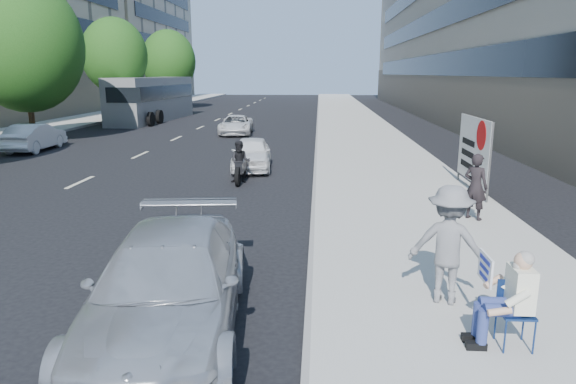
# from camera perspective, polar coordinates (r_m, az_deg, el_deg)

# --- Properties ---
(ground) EXTENTS (160.00, 160.00, 0.00)m
(ground) POSITION_cam_1_polar(r_m,az_deg,el_deg) (9.43, -6.50, -9.57)
(ground) COLOR black
(ground) RESTS_ON ground
(near_sidewalk) EXTENTS (5.00, 120.00, 0.15)m
(near_sidewalk) POSITION_cam_1_polar(r_m,az_deg,el_deg) (28.89, 8.30, 5.90)
(near_sidewalk) COLOR #AFADA4
(near_sidewalk) RESTS_ON ground
(far_sidewalk) EXTENTS (4.50, 120.00, 0.15)m
(far_sidewalk) POSITION_cam_1_polar(r_m,az_deg,el_deg) (34.12, -29.19, 5.47)
(far_sidewalk) COLOR #AFADA4
(far_sidewalk) RESTS_ON ground
(tree_far_c) EXTENTS (6.00, 6.00, 8.47)m
(tree_far_c) POSITION_cam_1_polar(r_m,az_deg,el_deg) (30.68, -27.32, 14.30)
(tree_far_c) COLOR #382616
(tree_far_c) RESTS_ON ground
(tree_far_d) EXTENTS (4.80, 4.80, 7.65)m
(tree_far_d) POSITION_cam_1_polar(r_m,az_deg,el_deg) (41.50, -18.72, 14.17)
(tree_far_d) COLOR #382616
(tree_far_d) RESTS_ON ground
(tree_far_e) EXTENTS (5.40, 5.40, 7.89)m
(tree_far_e) POSITION_cam_1_polar(r_m,az_deg,el_deg) (54.75, -13.13, 13.97)
(tree_far_e) COLOR #382616
(tree_far_e) RESTS_ON ground
(seated_protester) EXTENTS (0.83, 1.12, 1.31)m
(seated_protester) POSITION_cam_1_polar(r_m,az_deg,el_deg) (7.24, 23.29, -10.32)
(seated_protester) COLOR navy
(seated_protester) RESTS_ON near_sidewalk
(jogger) EXTENTS (1.35, 1.04, 1.84)m
(jogger) POSITION_cam_1_polar(r_m,az_deg,el_deg) (8.22, 17.41, -5.60)
(jogger) COLOR slate
(jogger) RESTS_ON near_sidewalk
(pedestrian_woman) EXTENTS (0.69, 0.68, 1.61)m
(pedestrian_woman) POSITION_cam_1_polar(r_m,az_deg,el_deg) (13.12, 20.12, 0.56)
(pedestrian_woman) COLOR black
(pedestrian_woman) RESTS_ON near_sidewalk
(protest_banner) EXTENTS (0.08, 3.06, 2.20)m
(protest_banner) POSITION_cam_1_polar(r_m,az_deg,el_deg) (16.29, 19.92, 4.47)
(protest_banner) COLOR #4C4C4C
(protest_banner) RESTS_ON near_sidewalk
(parked_sedan) EXTENTS (2.55, 5.16, 1.44)m
(parked_sedan) POSITION_cam_1_polar(r_m,az_deg,el_deg) (7.47, -13.15, -10.10)
(parked_sedan) COLOR #B2B5BA
(parked_sedan) RESTS_ON ground
(white_sedan_near) EXTENTS (1.73, 3.70, 1.22)m
(white_sedan_near) POSITION_cam_1_polar(r_m,az_deg,el_deg) (19.75, -4.08, 4.30)
(white_sedan_near) COLOR white
(white_sedan_near) RESTS_ON ground
(white_sedan_mid) EXTENTS (1.50, 3.97, 1.29)m
(white_sedan_mid) POSITION_cam_1_polar(r_m,az_deg,el_deg) (27.32, -26.35, 5.49)
(white_sedan_mid) COLOR silver
(white_sedan_mid) RESTS_ON ground
(white_sedan_far) EXTENTS (2.15, 4.20, 1.13)m
(white_sedan_far) POSITION_cam_1_polar(r_m,az_deg,el_deg) (31.34, -5.80, 7.43)
(white_sedan_far) COLOR white
(white_sedan_far) RESTS_ON ground
(motorcycle) EXTENTS (0.70, 2.04, 1.42)m
(motorcycle) POSITION_cam_1_polar(r_m,az_deg,el_deg) (17.36, -5.29, 3.13)
(motorcycle) COLOR black
(motorcycle) RESTS_ON ground
(bus) EXTENTS (3.34, 12.19, 3.30)m
(bus) POSITION_cam_1_polar(r_m,az_deg,el_deg) (41.65, -14.79, 9.93)
(bus) COLOR slate
(bus) RESTS_ON ground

